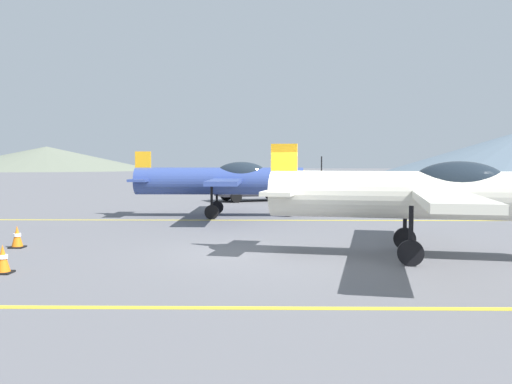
{
  "coord_description": "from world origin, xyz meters",
  "views": [
    {
      "loc": [
        -0.23,
        -13.12,
        2.24
      ],
      "look_at": [
        -0.51,
        6.0,
        1.2
      ],
      "focal_mm": 37.8,
      "sensor_mm": 36.0,
      "label": 1
    }
  ],
  "objects_px": {
    "traffic_cone_front": "(3,259)",
    "traffic_cone_side": "(17,237)",
    "airplane_near": "(431,193)",
    "car_sedan": "(253,187)",
    "airplane_mid": "(226,180)"
  },
  "relations": [
    {
      "from": "airplane_mid",
      "to": "car_sedan",
      "type": "distance_m",
      "value": 9.18
    },
    {
      "from": "traffic_cone_side",
      "to": "airplane_mid",
      "type": "bearing_deg",
      "value": 59.3
    },
    {
      "from": "car_sedan",
      "to": "airplane_mid",
      "type": "bearing_deg",
      "value": -95.82
    },
    {
      "from": "airplane_mid",
      "to": "car_sedan",
      "type": "bearing_deg",
      "value": 84.18
    },
    {
      "from": "airplane_near",
      "to": "traffic_cone_front",
      "type": "distance_m",
      "value": 9.47
    },
    {
      "from": "airplane_near",
      "to": "traffic_cone_side",
      "type": "bearing_deg",
      "value": 172.5
    },
    {
      "from": "traffic_cone_side",
      "to": "airplane_near",
      "type": "bearing_deg",
      "value": -7.5
    },
    {
      "from": "airplane_mid",
      "to": "traffic_cone_front",
      "type": "height_order",
      "value": "airplane_mid"
    },
    {
      "from": "traffic_cone_front",
      "to": "airplane_near",
      "type": "bearing_deg",
      "value": 11.67
    },
    {
      "from": "airplane_mid",
      "to": "traffic_cone_front",
      "type": "distance_m",
      "value": 12.25
    },
    {
      "from": "airplane_mid",
      "to": "traffic_cone_front",
      "type": "bearing_deg",
      "value": -107.83
    },
    {
      "from": "traffic_cone_front",
      "to": "traffic_cone_side",
      "type": "distance_m",
      "value": 3.49
    },
    {
      "from": "airplane_near",
      "to": "car_sedan",
      "type": "xyz_separation_m",
      "value": [
        -4.53,
        18.8,
        -0.68
      ]
    },
    {
      "from": "airplane_near",
      "to": "airplane_mid",
      "type": "distance_m",
      "value": 11.13
    },
    {
      "from": "car_sedan",
      "to": "traffic_cone_side",
      "type": "distance_m",
      "value": 18.4
    }
  ]
}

